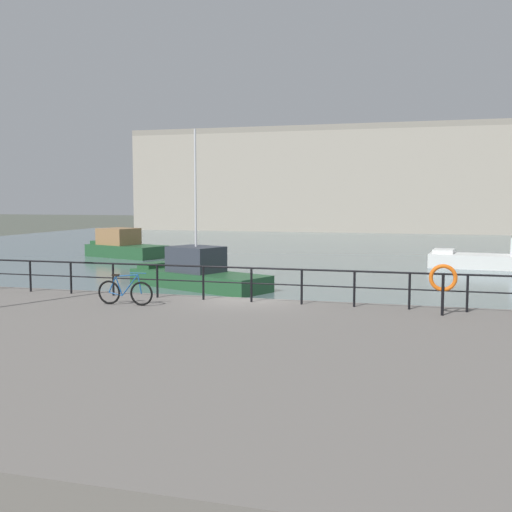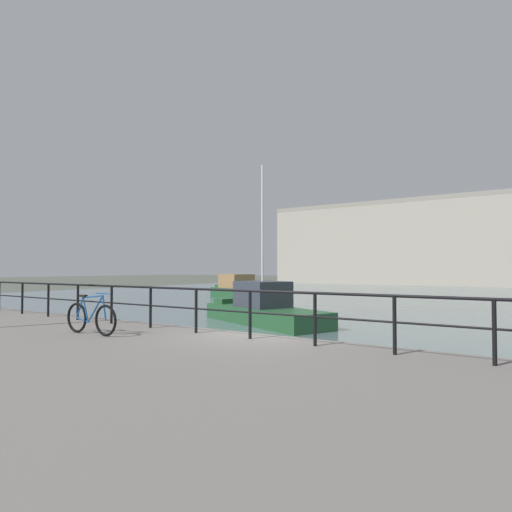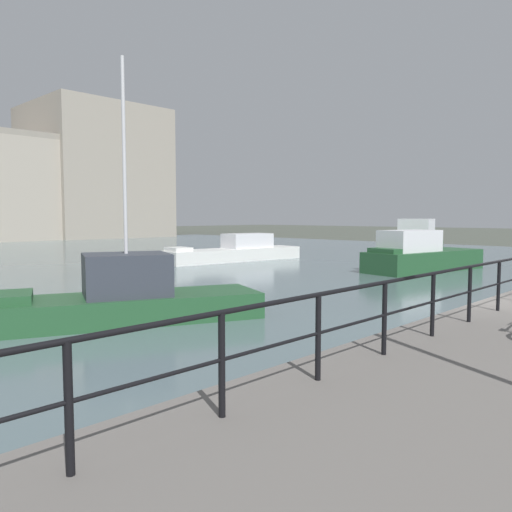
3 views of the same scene
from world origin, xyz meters
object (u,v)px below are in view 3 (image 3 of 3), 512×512
at_px(moored_red_daysailer, 420,256).
at_px(moored_green_narrowboat, 414,244).
at_px(moored_cabin_cruiser, 236,251).
at_px(moored_blue_motorboat, 129,298).

distance_m(moored_red_daysailer, moored_green_narrowboat, 9.32).
relative_size(moored_red_daysailer, moored_green_narrowboat, 1.24).
bearing_deg(moored_red_daysailer, moored_green_narrowboat, -141.32).
distance_m(moored_cabin_cruiser, moored_blue_motorboat, 19.49).
xyz_separation_m(moored_red_daysailer, moored_green_narrowboat, (8.17, 4.48, 0.12)).
xyz_separation_m(moored_cabin_cruiser, moored_red_daysailer, (2.51, -11.74, 0.20)).
bearing_deg(moored_red_daysailer, moored_cabin_cruiser, -68.02).
distance_m(moored_blue_motorboat, moored_red_daysailer, 17.97).
bearing_deg(moored_cabin_cruiser, moored_red_daysailer, 109.01).
bearing_deg(moored_blue_motorboat, moored_green_narrowboat, -146.54).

